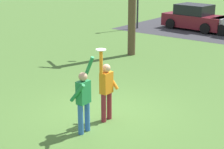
{
  "coord_description": "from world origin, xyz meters",
  "views": [
    {
      "loc": [
        6.32,
        -7.91,
        4.37
      ],
      "look_at": [
        0.31,
        -0.13,
        1.3
      ],
      "focal_mm": 59.59,
      "sensor_mm": 36.0,
      "label": 1
    }
  ],
  "objects_px": {
    "frisbee_disc": "(101,50)",
    "parked_car_maroon": "(195,18)",
    "person_catcher": "(106,87)",
    "person_defender": "(83,97)"
  },
  "relations": [
    {
      "from": "person_catcher",
      "to": "parked_car_maroon",
      "type": "bearing_deg",
      "value": -164.19
    },
    {
      "from": "frisbee_disc",
      "to": "parked_car_maroon",
      "type": "xyz_separation_m",
      "value": [
        -4.33,
        14.81,
        -1.37
      ]
    },
    {
      "from": "person_defender",
      "to": "parked_car_maroon",
      "type": "height_order",
      "value": "person_defender"
    },
    {
      "from": "person_catcher",
      "to": "person_defender",
      "type": "bearing_deg",
      "value": -0.0
    },
    {
      "from": "person_defender",
      "to": "parked_car_maroon",
      "type": "xyz_separation_m",
      "value": [
        -4.34,
        15.55,
        -0.25
      ]
    },
    {
      "from": "person_catcher",
      "to": "frisbee_disc",
      "type": "xyz_separation_m",
      "value": [
        0.0,
        -0.22,
        1.11
      ]
    },
    {
      "from": "person_catcher",
      "to": "parked_car_maroon",
      "type": "xyz_separation_m",
      "value": [
        -4.33,
        14.59,
        -0.25
      ]
    },
    {
      "from": "person_catcher",
      "to": "parked_car_maroon",
      "type": "height_order",
      "value": "person_catcher"
    },
    {
      "from": "parked_car_maroon",
      "to": "person_defender",
      "type": "bearing_deg",
      "value": -68.34
    },
    {
      "from": "person_defender",
      "to": "parked_car_maroon",
      "type": "bearing_deg",
      "value": 14.88
    }
  ]
}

